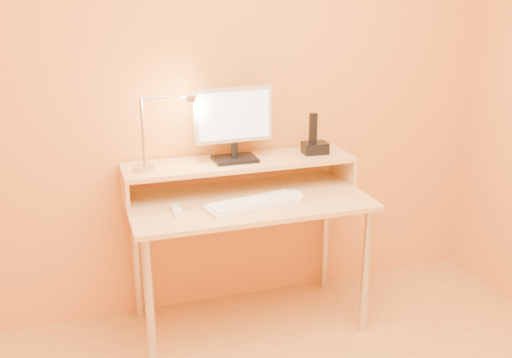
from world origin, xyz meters
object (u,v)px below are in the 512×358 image
object	(u,v)px
lamp_base	(145,168)
keyboard	(253,204)
mouse	(296,194)
remote_control	(177,211)
monitor_panel	(234,115)
phone_dock	(315,148)

from	to	relation	value
lamp_base	keyboard	size ratio (longest dim) A/B	0.21
lamp_base	mouse	xyz separation A→B (m)	(0.72, -0.18, -0.15)
keyboard	remote_control	bearing A→B (deg)	162.65
monitor_panel	lamp_base	world-z (taller)	monitor_panel
remote_control	keyboard	bearing A→B (deg)	-2.86
monitor_panel	phone_dock	bearing A→B (deg)	-4.34
mouse	remote_control	world-z (taller)	mouse
lamp_base	mouse	size ratio (longest dim) A/B	0.85
keyboard	remote_control	xyz separation A→B (m)	(-0.37, 0.04, -0.00)
keyboard	remote_control	world-z (taller)	keyboard
mouse	remote_control	xyz separation A→B (m)	(-0.61, -0.01, -0.01)
monitor_panel	phone_dock	distance (m)	0.49
monitor_panel	remote_control	distance (m)	0.57
monitor_panel	remote_control	size ratio (longest dim) A/B	2.55
lamp_base	keyboard	distance (m)	0.56
keyboard	mouse	xyz separation A→B (m)	(0.24, 0.05, 0.01)
monitor_panel	lamp_base	bearing A→B (deg)	-178.12
monitor_panel	mouse	bearing A→B (deg)	-43.37
keyboard	lamp_base	bearing A→B (deg)	143.06
monitor_panel	remote_control	bearing A→B (deg)	-149.61
phone_dock	keyboard	size ratio (longest dim) A/B	0.28
lamp_base	keyboard	xyz separation A→B (m)	(0.48, -0.23, -0.16)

